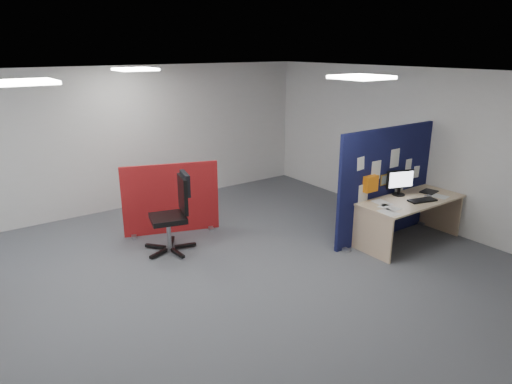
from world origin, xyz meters
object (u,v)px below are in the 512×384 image
monitor_main (400,181)px  red_divider (171,199)px  main_desk (407,208)px  office_chair (176,208)px  navy_divider (387,183)px

monitor_main → red_divider: bearing=160.0°
main_desk → red_divider: (-2.91, 2.54, 0.03)m
main_desk → red_divider: bearing=138.8°
red_divider → office_chair: 0.74m
main_desk → monitor_main: bearing=87.6°
office_chair → monitor_main: bearing=-12.9°
monitor_main → red_divider: size_ratio=0.30×
navy_divider → office_chair: 3.40m
navy_divider → main_desk: (0.11, -0.35, -0.35)m
red_divider → office_chair: office_chair is taller
navy_divider → office_chair: (-3.04, 1.50, -0.23)m
navy_divider → main_desk: bearing=-72.3°
navy_divider → monitor_main: (0.12, -0.16, 0.05)m
navy_divider → main_desk: size_ratio=1.23×
main_desk → office_chair: (-3.16, 1.85, 0.12)m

